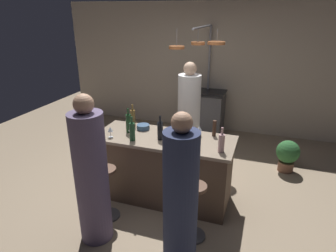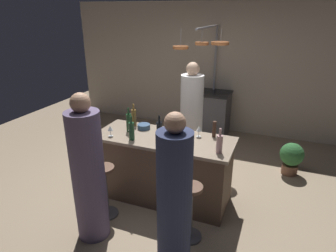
# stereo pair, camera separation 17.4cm
# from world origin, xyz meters

# --- Properties ---
(ground_plane) EXTENTS (9.00, 9.00, 0.00)m
(ground_plane) POSITION_xyz_m (0.00, 0.00, 0.00)
(ground_plane) COLOR gray
(back_wall) EXTENTS (6.40, 0.16, 2.60)m
(back_wall) POSITION_xyz_m (0.00, 2.85, 1.30)
(back_wall) COLOR #BCAD99
(back_wall) RESTS_ON ground_plane
(kitchen_island) EXTENTS (1.80, 0.72, 0.90)m
(kitchen_island) POSITION_xyz_m (0.00, 0.00, 0.45)
(kitchen_island) COLOR brown
(kitchen_island) RESTS_ON ground_plane
(stove_range) EXTENTS (0.80, 0.64, 0.89)m
(stove_range) POSITION_xyz_m (0.00, 2.45, 0.45)
(stove_range) COLOR #47474C
(stove_range) RESTS_ON ground_plane
(chef) EXTENTS (0.36, 0.36, 1.70)m
(chef) POSITION_xyz_m (0.04, 1.07, 0.79)
(chef) COLOR white
(chef) RESTS_ON ground_plane
(bar_stool_right) EXTENTS (0.28, 0.28, 0.68)m
(bar_stool_right) POSITION_xyz_m (0.57, -0.62, 0.38)
(bar_stool_right) COLOR #4C4C51
(bar_stool_right) RESTS_ON ground_plane
(guest_right) EXTENTS (0.34, 0.34, 1.61)m
(guest_right) POSITION_xyz_m (0.52, -0.98, 0.75)
(guest_right) COLOR #262D4C
(guest_right) RESTS_ON ground_plane
(bar_stool_left) EXTENTS (0.28, 0.28, 0.68)m
(bar_stool_left) POSITION_xyz_m (-0.52, -0.62, 0.38)
(bar_stool_left) COLOR #4C4C51
(bar_stool_left) RESTS_ON ground_plane
(guest_left) EXTENTS (0.36, 0.36, 1.68)m
(guest_left) POSITION_xyz_m (-0.47, -0.97, 0.78)
(guest_left) COLOR #594C6B
(guest_left) RESTS_ON ground_plane
(overhead_pot_rack) EXTENTS (0.92, 1.44, 2.17)m
(overhead_pot_rack) POSITION_xyz_m (0.03, 1.87, 1.70)
(overhead_pot_rack) COLOR gray
(overhead_pot_rack) RESTS_ON ground_plane
(potted_plant) EXTENTS (0.36, 0.36, 0.52)m
(potted_plant) POSITION_xyz_m (1.60, 1.31, 0.30)
(potted_plant) COLOR brown
(potted_plant) RESTS_ON ground_plane
(cutting_board) EXTENTS (0.32, 0.22, 0.02)m
(cutting_board) POSITION_xyz_m (0.10, 0.11, 0.91)
(cutting_board) COLOR #997047
(cutting_board) RESTS_ON kitchen_island
(pepper_mill) EXTENTS (0.05, 0.05, 0.21)m
(pepper_mill) POSITION_xyz_m (0.59, 0.25, 1.01)
(pepper_mill) COLOR #382319
(pepper_mill) RESTS_ON kitchen_island
(wine_bottle_dark) EXTENTS (0.07, 0.07, 0.31)m
(wine_bottle_dark) POSITION_xyz_m (-0.02, -0.08, 1.02)
(wine_bottle_dark) COLOR black
(wine_bottle_dark) RESTS_ON kitchen_island
(wine_bottle_green) EXTENTS (0.07, 0.07, 0.31)m
(wine_bottle_green) POSITION_xyz_m (-0.34, -0.21, 1.02)
(wine_bottle_green) COLOR #193D23
(wine_bottle_green) RESTS_ON kitchen_island
(wine_bottle_rose) EXTENTS (0.07, 0.07, 0.30)m
(wine_bottle_rose) POSITION_xyz_m (0.76, -0.17, 1.01)
(wine_bottle_rose) COLOR #B78C8E
(wine_bottle_rose) RESTS_ON kitchen_island
(wine_bottle_red) EXTENTS (0.07, 0.07, 0.33)m
(wine_bottle_red) POSITION_xyz_m (-0.50, 0.01, 1.03)
(wine_bottle_red) COLOR #143319
(wine_bottle_red) RESTS_ON kitchen_island
(wine_bottle_amber) EXTENTS (0.07, 0.07, 0.32)m
(wine_bottle_amber) POSITION_xyz_m (-0.54, 0.22, 1.03)
(wine_bottle_amber) COLOR brown
(wine_bottle_amber) RESTS_ON kitchen_island
(wine_glass_by_chef) EXTENTS (0.07, 0.07, 0.15)m
(wine_glass_by_chef) POSITION_xyz_m (-0.40, -0.12, 1.01)
(wine_glass_by_chef) COLOR silver
(wine_glass_by_chef) RESTS_ON kitchen_island
(wine_glass_near_left_guest) EXTENTS (0.07, 0.07, 0.15)m
(wine_glass_near_left_guest) POSITION_xyz_m (0.41, 0.18, 1.01)
(wine_glass_near_left_guest) COLOR silver
(wine_glass_near_left_guest) RESTS_ON kitchen_island
(wine_glass_near_right_guest) EXTENTS (0.07, 0.07, 0.15)m
(wine_glass_near_right_guest) POSITION_xyz_m (-0.65, -0.22, 1.01)
(wine_glass_near_right_guest) COLOR silver
(wine_glass_near_right_guest) RESTS_ON kitchen_island
(mixing_bowl_ceramic) EXTENTS (0.15, 0.15, 0.08)m
(mixing_bowl_ceramic) POSITION_xyz_m (0.31, -0.09, 0.94)
(mixing_bowl_ceramic) COLOR silver
(mixing_bowl_ceramic) RESTS_ON kitchen_island
(mixing_bowl_blue) EXTENTS (0.17, 0.17, 0.07)m
(mixing_bowl_blue) POSITION_xyz_m (-0.37, 0.17, 0.93)
(mixing_bowl_blue) COLOR #334C6B
(mixing_bowl_blue) RESTS_ON kitchen_island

